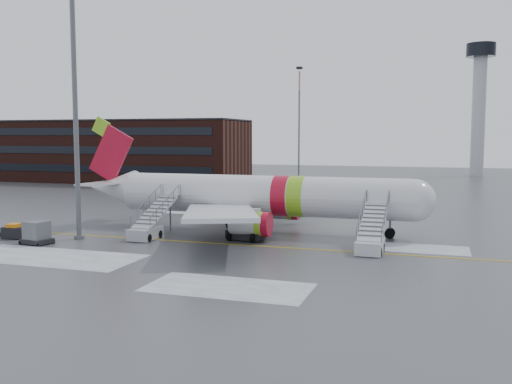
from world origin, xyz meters
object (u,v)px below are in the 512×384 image
(pushback_tug, at_px, (244,231))
(baggage_tractor, at_px, (14,232))
(airliner, at_px, (253,196))
(uld_container, at_px, (37,233))
(airstair_aft, at_px, (149,226))
(light_mast_near, at_px, (74,77))
(airstair_fwd, at_px, (371,238))

(pushback_tug, xyz_separation_m, baggage_tractor, (-19.76, -5.65, -0.23))
(airliner, height_order, uld_container, airliner)
(airstair_aft, height_order, light_mast_near, light_mast_near)
(pushback_tug, bearing_deg, baggage_tractor, -164.03)
(pushback_tug, height_order, baggage_tractor, pushback_tug)
(uld_container, distance_m, baggage_tractor, 3.97)
(airstair_aft, distance_m, uld_container, 9.47)
(airliner, height_order, airstair_aft, airliner)
(pushback_tug, bearing_deg, uld_container, -155.97)
(airstair_fwd, height_order, baggage_tractor, airstair_fwd)
(airstair_aft, bearing_deg, baggage_tractor, -160.61)
(airliner, distance_m, pushback_tug, 5.58)
(airliner, relative_size, airstair_fwd, 4.55)
(airstair_fwd, bearing_deg, light_mast_near, -174.65)
(airliner, relative_size, airstair_aft, 4.55)
(uld_container, bearing_deg, light_mast_near, 57.60)
(airliner, distance_m, airstair_fwd, 13.89)
(airstair_fwd, distance_m, uld_container, 27.96)
(baggage_tractor, bearing_deg, uld_container, -22.81)
(airstair_aft, height_order, uld_container, airstair_aft)
(light_mast_near, bearing_deg, airstair_aft, 22.64)
(uld_container, height_order, baggage_tractor, uld_container)
(airstair_fwd, distance_m, pushback_tug, 11.42)
(airliner, xyz_separation_m, airstair_aft, (-7.69, -6.54, -2.35))
(airliner, bearing_deg, uld_container, -141.92)
(light_mast_near, bearing_deg, airstair_fwd, 5.35)
(pushback_tug, bearing_deg, airliner, 98.45)
(baggage_tractor, relative_size, light_mast_near, 0.10)
(airstair_fwd, relative_size, pushback_tug, 2.28)
(uld_container, bearing_deg, airstair_aft, 35.65)
(airliner, bearing_deg, pushback_tug, -81.55)
(baggage_tractor, bearing_deg, pushback_tug, 15.97)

